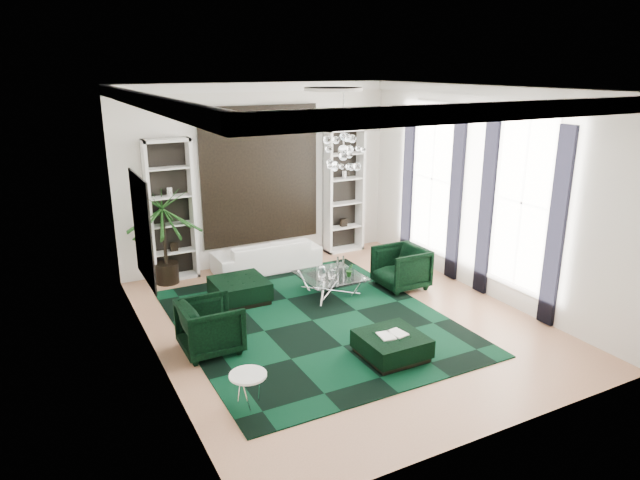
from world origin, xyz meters
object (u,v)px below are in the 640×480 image
ottoman_side (240,291)px  side_table (249,391)px  armchair_right (401,268)px  palm (163,223)px  coffee_table (330,284)px  armchair_left (210,327)px  sofa (267,255)px  ottoman_front (391,346)px

ottoman_side → side_table: (-1.05, -3.23, 0.02)m
ottoman_side → armchair_right: bearing=-14.8°
ottoman_side → palm: (-0.95, 1.55, 1.02)m
coffee_table → palm: (-2.57, 2.00, 1.04)m
armchair_left → sofa: bearing=-35.9°
coffee_table → palm: 3.42m
sofa → coffee_table: 1.88m
sofa → armchair_left: bearing=54.1°
armchair_right → ottoman_side: armchair_right is taller
ottoman_front → palm: bearing=116.0°
ottoman_side → coffee_table: bearing=-15.7°
sofa → coffee_table: bearing=107.0°
armchair_right → ottoman_front: armchair_right is taller
side_table → palm: size_ratio=0.19×
armchair_right → coffee_table: size_ratio=0.80×
armchair_left → palm: (0.08, 3.12, 0.83)m
ottoman_front → side_table: side_table is taller
coffee_table → ottoman_side: size_ratio=1.18×
armchair_right → palm: (-3.93, 2.33, 0.82)m
ottoman_front → palm: (-2.21, 4.54, 1.05)m
armchair_left → armchair_right: armchair_right is taller
ottoman_front → armchair_right: bearing=52.0°
armchair_right → coffee_table: 1.42m
armchair_right → ottoman_side: bearing=-104.8°
sofa → ottoman_side: 1.72m
armchair_left → armchair_right: (4.01, 0.79, 0.01)m
armchair_right → ottoman_side: 3.10m
ottoman_side → ottoman_front: bearing=-67.1°
sofa → armchair_right: armchair_right is taller
sofa → ottoman_front: sofa is taller
coffee_table → side_table: bearing=-134.0°
ottoman_side → palm: 2.08m
ottoman_side → side_table: bearing=-108.0°
coffee_table → ottoman_front: bearing=-98.1°
ottoman_front → side_table: size_ratio=1.89×
armchair_left → coffee_table: 2.88m
sofa → ottoman_side: bearing=50.9°
ottoman_side → ottoman_front: (1.27, -3.00, -0.03)m
armchair_right → ottoman_front: bearing=-38.0°
sofa → palm: bearing=-6.0°
armchair_right → ottoman_front: size_ratio=1.00×
sofa → armchair_right: bearing=132.0°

